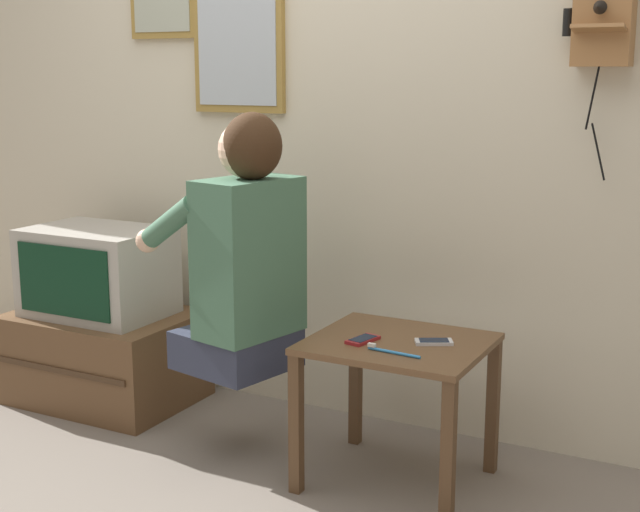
{
  "coord_description": "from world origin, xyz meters",
  "views": [
    {
      "loc": [
        1.56,
        -2.19,
        1.4
      ],
      "look_at": [
        0.19,
        0.43,
        0.78
      ],
      "focal_mm": 50.0,
      "sensor_mm": 36.0,
      "label": 1
    }
  ],
  "objects_px": {
    "wall_phone_antique": "(604,15)",
    "television": "(98,272)",
    "wall_mirror": "(238,37)",
    "toothbrush": "(390,351)",
    "cell_phone_held": "(363,340)",
    "cell_phone_spare": "(434,342)",
    "person": "(243,252)"
  },
  "relations": [
    {
      "from": "cell_phone_held",
      "to": "cell_phone_spare",
      "type": "distance_m",
      "value": 0.24
    },
    {
      "from": "wall_mirror",
      "to": "cell_phone_held",
      "type": "height_order",
      "value": "wall_mirror"
    },
    {
      "from": "wall_phone_antique",
      "to": "cell_phone_spare",
      "type": "xyz_separation_m",
      "value": [
        -0.41,
        -0.41,
        -1.06
      ]
    },
    {
      "from": "cell_phone_held",
      "to": "cell_phone_spare",
      "type": "relative_size",
      "value": 0.97
    },
    {
      "from": "person",
      "to": "toothbrush",
      "type": "relative_size",
      "value": 4.91
    },
    {
      "from": "wall_phone_antique",
      "to": "wall_mirror",
      "type": "distance_m",
      "value": 1.45
    },
    {
      "from": "cell_phone_held",
      "to": "toothbrush",
      "type": "bearing_deg",
      "value": -17.72
    },
    {
      "from": "wall_mirror",
      "to": "cell_phone_held",
      "type": "distance_m",
      "value": 1.41
    },
    {
      "from": "person",
      "to": "cell_phone_spare",
      "type": "xyz_separation_m",
      "value": [
        0.69,
        0.09,
        -0.25
      ]
    },
    {
      "from": "cell_phone_spare",
      "to": "toothbrush",
      "type": "xyz_separation_m",
      "value": [
        -0.09,
        -0.16,
        0.0
      ]
    },
    {
      "from": "person",
      "to": "wall_mirror",
      "type": "distance_m",
      "value": 1.0
    },
    {
      "from": "cell_phone_spare",
      "to": "wall_phone_antique",
      "type": "bearing_deg",
      "value": 107.04
    },
    {
      "from": "cell_phone_spare",
      "to": "wall_mirror",
      "type": "bearing_deg",
      "value": -141.38
    },
    {
      "from": "person",
      "to": "wall_mirror",
      "type": "bearing_deg",
      "value": 45.79
    },
    {
      "from": "cell_phone_spare",
      "to": "toothbrush",
      "type": "distance_m",
      "value": 0.19
    },
    {
      "from": "wall_phone_antique",
      "to": "person",
      "type": "bearing_deg",
      "value": -155.49
    },
    {
      "from": "wall_phone_antique",
      "to": "wall_mirror",
      "type": "bearing_deg",
      "value": 178.37
    },
    {
      "from": "person",
      "to": "wall_mirror",
      "type": "height_order",
      "value": "wall_mirror"
    },
    {
      "from": "cell_phone_spare",
      "to": "person",
      "type": "bearing_deg",
      "value": -110.51
    },
    {
      "from": "wall_phone_antique",
      "to": "television",
      "type": "bearing_deg",
      "value": -171.42
    },
    {
      "from": "wall_mirror",
      "to": "toothbrush",
      "type": "distance_m",
      "value": 1.52
    },
    {
      "from": "television",
      "to": "cell_phone_held",
      "type": "distance_m",
      "value": 1.35
    },
    {
      "from": "television",
      "to": "toothbrush",
      "type": "xyz_separation_m",
      "value": [
        1.46,
        -0.28,
        -0.05
      ]
    },
    {
      "from": "toothbrush",
      "to": "wall_phone_antique",
      "type": "bearing_deg",
      "value": -35.74
    },
    {
      "from": "cell_phone_held",
      "to": "wall_mirror",
      "type": "bearing_deg",
      "value": 158.69
    },
    {
      "from": "wall_mirror",
      "to": "cell_phone_spare",
      "type": "relative_size",
      "value": 4.42
    },
    {
      "from": "wall_mirror",
      "to": "toothbrush",
      "type": "relative_size",
      "value": 3.23
    },
    {
      "from": "wall_mirror",
      "to": "toothbrush",
      "type": "height_order",
      "value": "wall_mirror"
    },
    {
      "from": "person",
      "to": "toothbrush",
      "type": "height_order",
      "value": "person"
    },
    {
      "from": "person",
      "to": "wall_mirror",
      "type": "relative_size",
      "value": 1.52
    },
    {
      "from": "wall_phone_antique",
      "to": "cell_phone_spare",
      "type": "bearing_deg",
      "value": -134.94
    },
    {
      "from": "wall_mirror",
      "to": "cell_phone_held",
      "type": "bearing_deg",
      "value": -33.25
    }
  ]
}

